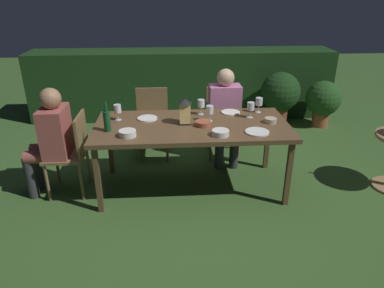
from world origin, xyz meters
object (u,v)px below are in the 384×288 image
Objects in this scene: dining_table at (192,129)px; bowl_olives at (128,133)px; lantern_centerpiece at (185,110)px; plate_c at (231,112)px; plate_a at (257,132)px; chair_side_right_b at (222,118)px; wine_glass_a at (201,104)px; wine_glass_e at (210,110)px; person_in_rust at (50,137)px; potted_plant_corner at (323,100)px; chair_head_near at (72,150)px; wine_glass_d at (259,102)px; chair_side_right_a at (152,120)px; wine_glass_b at (118,109)px; wine_glass_c at (251,107)px; bowl_salad at (203,123)px; green_bottle_on_table at (107,120)px; plate_b at (147,118)px; bowl_dip at (271,120)px; potted_plant_by_hedge at (280,94)px; bowl_bread at (220,133)px; person_in_pink at (225,112)px.

dining_table is 0.69m from bowl_olives.
plate_c is at bearing 29.04° from lantern_centerpiece.
chair_side_right_b is at bearing 98.34° from plate_a.
wine_glass_a is 0.23m from wine_glass_e.
person_in_rust is 1.59× the size of potted_plant_corner.
person_in_rust is (-0.20, 0.00, 0.15)m from chair_head_near.
wine_glass_d is at bearing 23.17° from bowl_olives.
dining_table is 2.77m from potted_plant_corner.
lantern_centerpiece is (0.38, -0.83, 0.41)m from chair_side_right_a.
wine_glass_b is at bearing -174.59° from wine_glass_d.
wine_glass_c is (2.08, 0.16, 0.22)m from person_in_rust.
wine_glass_a is at bearing 12.14° from chair_head_near.
potted_plant_corner is at bearing 41.02° from bowl_salad.
green_bottle_on_table is 1.04m from wine_glass_a.
chair_side_right_a is 4.12× the size of plate_b.
chair_side_right_a reaches higher than plate_b.
potted_plant_by_hedge is (0.65, 1.76, -0.25)m from bowl_dip.
lantern_centerpiece is 0.33m from wine_glass_a.
chair_side_right_b is 1.00× the size of chair_side_right_a.
plate_a is 2.54m from potted_plant_corner.
bowl_olives is (0.14, -0.45, -0.09)m from wine_glass_b.
wine_glass_e is at bearing 58.08° from bowl_salad.
dining_table is 0.85m from wine_glass_d.
green_bottle_on_table is at bearing -168.66° from wine_glass_e.
chair_side_right_b reaches higher than potted_plant_corner.
bowl_bread is (0.70, -1.17, 0.29)m from chair_side_right_a.
chair_side_right_a reaches higher than bowl_salad.
chair_head_near is at bearing -153.05° from chair_side_right_b.
lantern_centerpiece is 0.64m from bowl_olives.
plate_b is 0.29× the size of potted_plant_corner.
wine_glass_b reaches higher than bowl_bread.
person_in_rust is 1.65m from wine_glass_e.
wine_glass_b is 0.32m from plate_b.
plate_a is (1.06, -1.13, 0.27)m from chair_side_right_a.
wine_glass_b is 1.46m from plate_a.
plate_a is at bearing 0.36° from bowl_olives.
bowl_dip is at bearing -0.32° from chair_head_near.
wine_glass_d is (2.21, 0.32, 0.22)m from person_in_rust.
person_in_pink reaches higher than chair_head_near.
lantern_centerpiece is 1.57× the size of wine_glass_a.
wine_glass_a reaches higher than chair_head_near.
plate_b is (-1.23, -0.14, -0.11)m from wine_glass_d.
person_in_rust reaches higher than wine_glass_a.
wine_glass_a is 0.89m from wine_glass_b.
potted_plant_by_hedge is at bearing 47.16° from wine_glass_a.
bowl_bread reaches higher than dining_table.
chair_side_right_a is (-0.90, 0.00, 0.00)m from chair_side_right_b.
wine_glass_a is 0.94m from bowl_olives.
chair_side_right_a is 1.56m from bowl_dip.
bowl_olives is at bearing -98.91° from chair_side_right_a.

